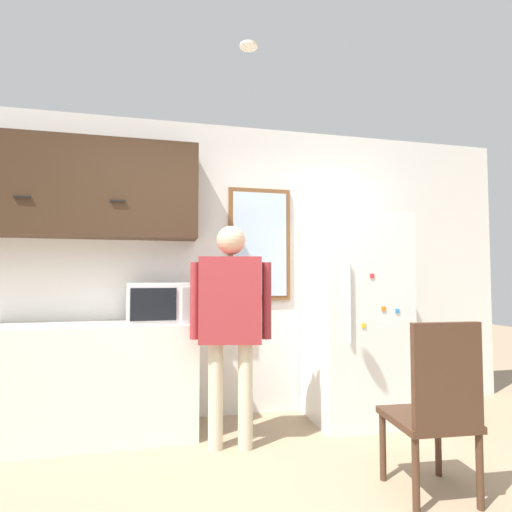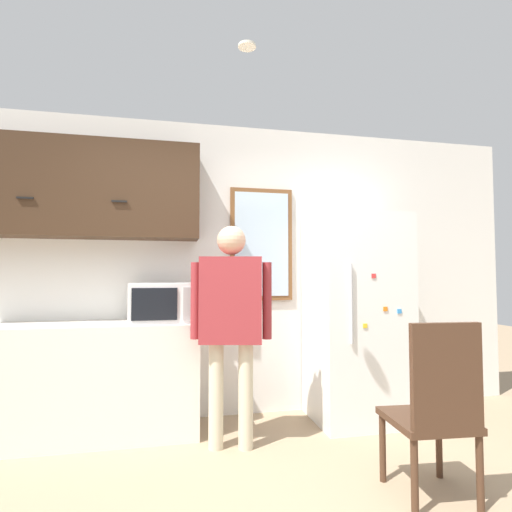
{
  "view_description": "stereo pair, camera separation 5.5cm",
  "coord_description": "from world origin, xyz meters",
  "px_view_note": "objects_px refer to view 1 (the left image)",
  "views": [
    {
      "loc": [
        -0.5,
        -1.72,
        1.28
      ],
      "look_at": [
        0.15,
        1.08,
        1.42
      ],
      "focal_mm": 28.0,
      "sensor_mm": 36.0,
      "label": 1
    },
    {
      "loc": [
        -0.45,
        -1.73,
        1.28
      ],
      "look_at": [
        0.15,
        1.08,
        1.42
      ],
      "focal_mm": 28.0,
      "sensor_mm": 36.0,
      "label": 2
    }
  ],
  "objects_px": {
    "chair": "(436,404)",
    "refrigerator": "(354,316)",
    "microwave": "(160,303)",
    "person": "(231,311)"
  },
  "relations": [
    {
      "from": "microwave",
      "to": "chair",
      "type": "relative_size",
      "value": 0.48
    },
    {
      "from": "refrigerator",
      "to": "chair",
      "type": "distance_m",
      "value": 1.37
    },
    {
      "from": "person",
      "to": "chair",
      "type": "distance_m",
      "value": 1.48
    },
    {
      "from": "chair",
      "to": "refrigerator",
      "type": "bearing_deg",
      "value": -92.64
    },
    {
      "from": "person",
      "to": "refrigerator",
      "type": "relative_size",
      "value": 0.91
    },
    {
      "from": "microwave",
      "to": "person",
      "type": "bearing_deg",
      "value": -37.55
    },
    {
      "from": "microwave",
      "to": "chair",
      "type": "height_order",
      "value": "microwave"
    },
    {
      "from": "chair",
      "to": "microwave",
      "type": "bearing_deg",
      "value": -36.97
    },
    {
      "from": "microwave",
      "to": "refrigerator",
      "type": "bearing_deg",
      "value": -1.72
    },
    {
      "from": "refrigerator",
      "to": "microwave",
      "type": "bearing_deg",
      "value": 178.28
    }
  ]
}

